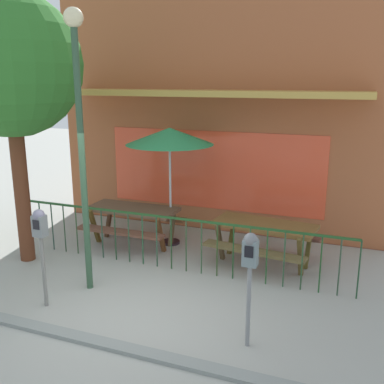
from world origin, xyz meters
TOP-DOWN VIEW (x-y plane):
  - ground at (0.00, 0.00)m, footprint 40.00×40.00m
  - pub_storefront at (0.00, 4.25)m, footprint 7.36×1.36m
  - patio_fence_front at (-0.00, 1.75)m, footprint 6.21×0.04m
  - picnic_table_left at (-1.21, 2.59)m, footprint 1.80×1.36m
  - picnic_table_right at (1.47, 2.55)m, footprint 1.95×1.57m
  - patio_umbrella at (-0.52, 2.90)m, footprint 1.71×1.71m
  - parking_meter_near at (1.83, -0.05)m, footprint 0.18×0.17m
  - parking_meter_far at (-1.21, -0.13)m, footprint 0.18×0.17m
  - street_tree at (-2.68, 1.18)m, footprint 2.45×2.45m
  - street_lamp at (-0.94, 0.60)m, footprint 0.28×0.28m
  - curb_edge at (0.00, -0.70)m, footprint 10.31×0.20m

SIDE VIEW (x-z plane):
  - ground at x=0.00m, z-range 0.00..0.00m
  - curb_edge at x=0.00m, z-range -0.06..0.06m
  - picnic_table_left at x=-1.21m, z-range 0.21..1.01m
  - picnic_table_right at x=1.47m, z-range 0.21..1.01m
  - patio_fence_front at x=0.00m, z-range 0.18..1.14m
  - parking_meter_far at x=-1.21m, z-range 0.41..1.90m
  - parking_meter_near at x=1.83m, z-range 0.41..1.91m
  - patio_umbrella at x=-0.52m, z-range 1.00..3.37m
  - pub_storefront at x=0.00m, z-range -0.01..5.26m
  - street_lamp at x=-0.94m, z-range 0.62..4.86m
  - street_tree at x=-2.68m, z-range 1.12..5.85m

